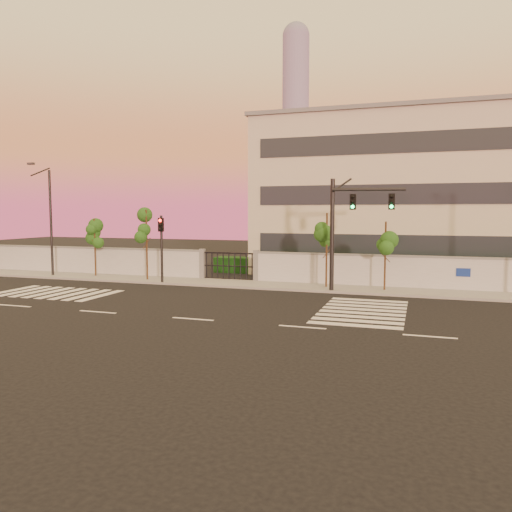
% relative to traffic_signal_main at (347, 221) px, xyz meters
% --- Properties ---
extents(ground, '(120.00, 120.00, 0.00)m').
position_rel_traffic_signal_main_xyz_m(ground, '(-5.43, -9.33, -4.24)').
color(ground, black).
rests_on(ground, ground).
extents(sidewalk, '(60.00, 3.00, 0.15)m').
position_rel_traffic_signal_main_xyz_m(sidewalk, '(-5.43, 1.17, -4.17)').
color(sidewalk, gray).
rests_on(sidewalk, ground).
extents(perimeter_wall, '(60.00, 0.36, 2.20)m').
position_rel_traffic_signal_main_xyz_m(perimeter_wall, '(-5.33, 2.67, -3.17)').
color(perimeter_wall, '#ABADB3').
rests_on(perimeter_wall, ground).
extents(hedge_row, '(41.00, 4.25, 1.80)m').
position_rel_traffic_signal_main_xyz_m(hedge_row, '(-4.27, 5.41, -3.42)').
color(hedge_row, '#0F340F').
rests_on(hedge_row, ground).
extents(institutional_building, '(24.40, 12.40, 12.25)m').
position_rel_traffic_signal_main_xyz_m(institutional_building, '(3.57, 12.66, 1.91)').
color(institutional_building, beige).
rests_on(institutional_building, ground).
extents(distant_skyscraper, '(16.00, 16.00, 118.00)m').
position_rel_traffic_signal_main_xyz_m(distant_skyscraper, '(-70.43, 270.67, 57.74)').
color(distant_skyscraper, gray).
rests_on(distant_skyscraper, ground).
extents(road_markings, '(57.00, 7.62, 0.02)m').
position_rel_traffic_signal_main_xyz_m(road_markings, '(-7.01, -5.57, -4.23)').
color(road_markings, silver).
rests_on(road_markings, ground).
extents(street_tree_b, '(1.36, 1.08, 4.31)m').
position_rel_traffic_signal_main_xyz_m(street_tree_b, '(-18.35, 1.37, -1.07)').
color(street_tree_b, '#382314').
rests_on(street_tree_b, ground).
extents(street_tree_c, '(1.43, 1.13, 4.94)m').
position_rel_traffic_signal_main_xyz_m(street_tree_c, '(-13.68, 0.75, -0.61)').
color(street_tree_c, '#382314').
rests_on(street_tree_c, ground).
extents(street_tree_d, '(1.39, 1.10, 4.72)m').
position_rel_traffic_signal_main_xyz_m(street_tree_d, '(-1.36, 1.25, -0.77)').
color(street_tree_d, '#382314').
rests_on(street_tree_d, ground).
extents(street_tree_e, '(1.38, 1.09, 4.21)m').
position_rel_traffic_signal_main_xyz_m(street_tree_e, '(2.16, 1.12, -1.14)').
color(street_tree_e, '#382314').
rests_on(street_tree_e, ground).
extents(traffic_signal_main, '(4.22, 1.00, 6.71)m').
position_rel_traffic_signal_main_xyz_m(traffic_signal_main, '(0.00, 0.00, 0.00)').
color(traffic_signal_main, black).
rests_on(traffic_signal_main, ground).
extents(traffic_signal_secondary, '(0.35, 0.34, 4.55)m').
position_rel_traffic_signal_main_xyz_m(traffic_signal_secondary, '(-12.07, -0.15, -1.35)').
color(traffic_signal_secondary, black).
rests_on(traffic_signal_secondary, ground).
extents(streetlight_west, '(0.49, 1.97, 8.17)m').
position_rel_traffic_signal_main_xyz_m(streetlight_west, '(-21.58, 0.47, 0.18)').
color(streetlight_west, black).
rests_on(streetlight_west, ground).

